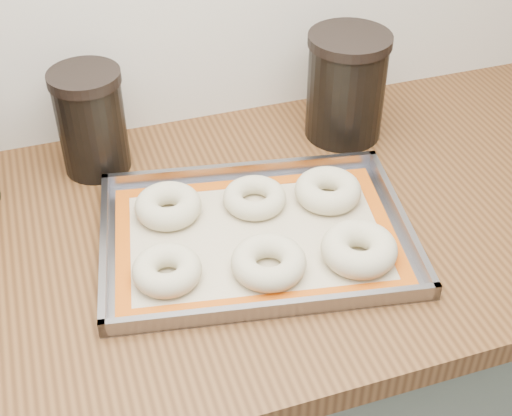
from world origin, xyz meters
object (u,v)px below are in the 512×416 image
object	(u,v)px
canister_mid	(91,121)
canister_right	(346,86)
bagel_back_left	(168,206)
bagel_back_mid	(255,198)
bagel_back_right	(328,190)
bagel_front_right	(359,249)
bagel_front_mid	(269,262)
bagel_front_left	(167,270)
baking_tray	(256,235)

from	to	relation	value
canister_mid	canister_right	world-z (taller)	canister_right
bagel_back_left	bagel_back_mid	distance (m)	0.14
bagel_back_right	bagel_front_right	bearing A→B (deg)	-94.96
bagel_back_left	bagel_back_mid	bearing A→B (deg)	-8.08
bagel_front_mid	bagel_front_right	bearing A→B (deg)	-7.39
bagel_front_right	bagel_back_left	bearing A→B (deg)	141.97
bagel_front_left	canister_mid	world-z (taller)	canister_mid
bagel_front_left	canister_mid	bearing A→B (deg)	99.14
baking_tray	bagel_front_mid	distance (m)	0.08
bagel_front_right	bagel_back_mid	world-z (taller)	bagel_front_right
bagel_back_left	baking_tray	bearing A→B (deg)	-38.92
bagel_front_left	canister_right	bearing A→B (deg)	35.48
bagel_front_right	canister_right	xyz separation A→B (m)	(0.12, 0.32, 0.07)
canister_mid	bagel_front_right	bearing A→B (deg)	-48.20
bagel_front_mid	baking_tray	bearing A→B (deg)	84.80
bagel_back_left	bagel_back_right	world-z (taller)	same
bagel_back_left	bagel_back_right	size ratio (longest dim) A/B	0.98
bagel_back_mid	canister_mid	world-z (taller)	canister_mid
bagel_front_mid	bagel_front_right	size ratio (longest dim) A/B	0.97
canister_right	baking_tray	bearing A→B (deg)	-136.56
canister_right	canister_mid	bearing A→B (deg)	175.45
bagel_front_left	bagel_front_mid	size ratio (longest dim) A/B	0.91
baking_tray	bagel_back_left	xyz separation A→B (m)	(-0.11, 0.09, 0.02)
canister_mid	canister_right	distance (m)	0.44
baking_tray	canister_right	xyz separation A→B (m)	(0.24, 0.23, 0.09)
bagel_back_mid	canister_mid	xyz separation A→B (m)	(-0.22, 0.19, 0.07)
bagel_front_right	bagel_back_right	size ratio (longest dim) A/B	1.04
bagel_back_mid	baking_tray	bearing A→B (deg)	-106.69
bagel_back_mid	bagel_back_right	xyz separation A→B (m)	(0.12, -0.02, 0.00)
bagel_front_left	canister_mid	xyz separation A→B (m)	(-0.05, 0.31, 0.07)
bagel_back_mid	canister_right	bearing A→B (deg)	35.49
bagel_back_left	bagel_back_mid	size ratio (longest dim) A/B	1.04
baking_tray	bagel_front_mid	world-z (taller)	bagel_front_mid
bagel_front_right	canister_mid	size ratio (longest dim) A/B	0.61
bagel_front_left	bagel_front_mid	xyz separation A→B (m)	(0.14, -0.03, 0.00)
baking_tray	canister_right	bearing A→B (deg)	43.44
baking_tray	bagel_back_right	size ratio (longest dim) A/B	4.80
bagel_front_left	bagel_back_left	bearing A→B (deg)	76.45
bagel_back_right	baking_tray	bearing A→B (deg)	-160.23
bagel_back_right	canister_mid	distance (m)	0.40
baking_tray	bagel_front_left	world-z (taller)	bagel_front_left
bagel_front_mid	canister_mid	bearing A→B (deg)	119.00
bagel_front_mid	canister_right	size ratio (longest dim) A/B	0.56
bagel_front_left	bagel_front_mid	distance (m)	0.14
baking_tray	bagel_front_right	xyz separation A→B (m)	(0.12, -0.09, 0.02)
bagel_front_left	bagel_front_mid	bearing A→B (deg)	-12.10
bagel_front_left	bagel_front_right	bearing A→B (deg)	-9.83
baking_tray	canister_mid	distance (m)	0.34
bagel_back_left	bagel_back_right	xyz separation A→B (m)	(0.25, -0.04, 0.00)
bagel_front_left	bagel_back_mid	bearing A→B (deg)	35.45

